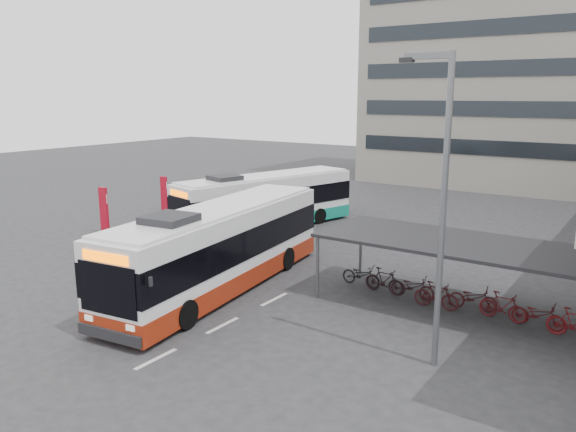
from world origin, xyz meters
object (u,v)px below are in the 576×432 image
Objects in this scene: bus_main at (220,248)px; lamp_post at (440,194)px; bus_teal at (266,202)px; pedestrian at (182,249)px.

bus_main is 1.42× the size of lamp_post.
bus_teal is at bearing 109.36° from bus_main.
pedestrian is at bearing -64.40° from bus_teal.
lamp_post reaches higher than pedestrian.
bus_teal is at bearing 144.00° from lamp_post.
bus_main is 10.04m from lamp_post.
pedestrian is (-3.08, 0.91, -0.73)m from bus_main.
bus_main is 6.55× the size of pedestrian.
bus_main reaches higher than pedestrian.
lamp_post is (14.05, -10.88, 3.45)m from bus_teal.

